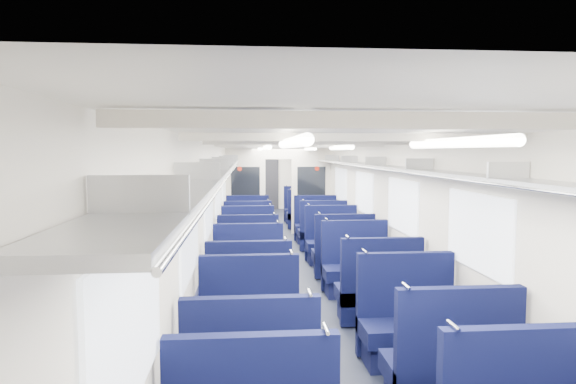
{
  "coord_description": "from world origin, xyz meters",
  "views": [
    {
      "loc": [
        -0.85,
        -9.71,
        2.2
      ],
      "look_at": [
        0.15,
        2.03,
        1.22
      ],
      "focal_mm": 30.5,
      "sensor_mm": 36.0,
      "label": 1
    }
  ],
  "objects_px": {
    "seat_13": "(343,257)",
    "seat_20": "(247,216)",
    "seat_10": "(249,277)",
    "seat_7": "(409,328)",
    "seat_12": "(248,258)",
    "seat_14": "(248,246)",
    "seat_15": "(332,245)",
    "seat_9": "(378,295)",
    "seat_22": "(247,212)",
    "bulkhead": "(278,188)",
    "seat_23": "(301,211)",
    "seat_17": "(322,234)",
    "seat_6": "(250,332)",
    "seat_5": "(450,373)",
    "seat_19": "(316,227)",
    "end_door": "(269,183)",
    "seat_11": "(356,271)",
    "seat_16": "(248,235)",
    "seat_18": "(248,228)",
    "seat_21": "(305,216)",
    "seat_8": "(249,300)"
  },
  "relations": [
    {
      "from": "seat_6",
      "to": "seat_8",
      "type": "relative_size",
      "value": 1.0
    },
    {
      "from": "seat_13",
      "to": "seat_15",
      "type": "distance_m",
      "value": 1.11
    },
    {
      "from": "end_door",
      "to": "seat_23",
      "type": "bearing_deg",
      "value": -77.4
    },
    {
      "from": "seat_12",
      "to": "seat_13",
      "type": "height_order",
      "value": "same"
    },
    {
      "from": "bulkhead",
      "to": "seat_16",
      "type": "relative_size",
      "value": 2.41
    },
    {
      "from": "seat_13",
      "to": "seat_20",
      "type": "height_order",
      "value": "same"
    },
    {
      "from": "seat_9",
      "to": "seat_17",
      "type": "bearing_deg",
      "value": 90.0
    },
    {
      "from": "seat_5",
      "to": "seat_22",
      "type": "distance_m",
      "value": 11.23
    },
    {
      "from": "seat_9",
      "to": "seat_19",
      "type": "bearing_deg",
      "value": 90.0
    },
    {
      "from": "seat_12",
      "to": "seat_19",
      "type": "relative_size",
      "value": 1.0
    },
    {
      "from": "seat_13",
      "to": "seat_20",
      "type": "relative_size",
      "value": 1.0
    },
    {
      "from": "end_door",
      "to": "seat_14",
      "type": "xyz_separation_m",
      "value": [
        -0.83,
        -9.16,
        -0.64
      ]
    },
    {
      "from": "seat_6",
      "to": "seat_9",
      "type": "xyz_separation_m",
      "value": [
        1.66,
        1.15,
        0.0
      ]
    },
    {
      "from": "seat_10",
      "to": "seat_20",
      "type": "relative_size",
      "value": 1.0
    },
    {
      "from": "bulkhead",
      "to": "seat_10",
      "type": "bearing_deg",
      "value": -98.08
    },
    {
      "from": "seat_14",
      "to": "seat_17",
      "type": "relative_size",
      "value": 1.0
    },
    {
      "from": "seat_9",
      "to": "seat_23",
      "type": "bearing_deg",
      "value": 90.0
    },
    {
      "from": "seat_7",
      "to": "seat_16",
      "type": "distance_m",
      "value": 6.1
    },
    {
      "from": "seat_10",
      "to": "seat_18",
      "type": "relative_size",
      "value": 1.0
    },
    {
      "from": "seat_6",
      "to": "bulkhead",
      "type": "bearing_deg",
      "value": 84.12
    },
    {
      "from": "seat_5",
      "to": "seat_11",
      "type": "xyz_separation_m",
      "value": [
        0.0,
        3.51,
        0.0
      ]
    },
    {
      "from": "seat_7",
      "to": "seat_12",
      "type": "bearing_deg",
      "value": 115.11
    },
    {
      "from": "seat_9",
      "to": "seat_22",
      "type": "bearing_deg",
      "value": 100.59
    },
    {
      "from": "seat_7",
      "to": "seat_12",
      "type": "height_order",
      "value": "same"
    },
    {
      "from": "seat_17",
      "to": "seat_22",
      "type": "xyz_separation_m",
      "value": [
        -1.66,
        4.22,
        0.0
      ]
    },
    {
      "from": "bulkhead",
      "to": "seat_23",
      "type": "relative_size",
      "value": 2.41
    },
    {
      "from": "seat_13",
      "to": "seat_23",
      "type": "xyz_separation_m",
      "value": [
        0.0,
        6.6,
        0.0
      ]
    },
    {
      "from": "seat_10",
      "to": "seat_20",
      "type": "xyz_separation_m",
      "value": [
        0.0,
        6.85,
        0.0
      ]
    },
    {
      "from": "seat_5",
      "to": "seat_13",
      "type": "bearing_deg",
      "value": 90.0
    },
    {
      "from": "seat_12",
      "to": "seat_17",
      "type": "height_order",
      "value": "same"
    },
    {
      "from": "seat_19",
      "to": "seat_23",
      "type": "distance_m",
      "value": 3.26
    },
    {
      "from": "seat_18",
      "to": "seat_21",
      "type": "xyz_separation_m",
      "value": [
        1.66,
        2.01,
        0.0
      ]
    },
    {
      "from": "seat_7",
      "to": "seat_12",
      "type": "distance_m",
      "value": 3.91
    },
    {
      "from": "seat_5",
      "to": "bulkhead",
      "type": "bearing_deg",
      "value": 95.19
    },
    {
      "from": "seat_9",
      "to": "seat_14",
      "type": "relative_size",
      "value": 1.0
    },
    {
      "from": "seat_9",
      "to": "seat_12",
      "type": "relative_size",
      "value": 1.0
    },
    {
      "from": "seat_5",
      "to": "seat_7",
      "type": "bearing_deg",
      "value": 90.0
    },
    {
      "from": "seat_6",
      "to": "seat_12",
      "type": "xyz_separation_m",
      "value": [
        0.0,
        3.51,
        0.0
      ]
    },
    {
      "from": "seat_19",
      "to": "end_door",
      "type": "bearing_deg",
      "value": 96.79
    },
    {
      "from": "seat_9",
      "to": "seat_13",
      "type": "bearing_deg",
      "value": 90.0
    },
    {
      "from": "bulkhead",
      "to": "seat_5",
      "type": "relative_size",
      "value": 2.41
    },
    {
      "from": "seat_15",
      "to": "seat_18",
      "type": "xyz_separation_m",
      "value": [
        -1.66,
        2.35,
        0.0
      ]
    },
    {
      "from": "seat_5",
      "to": "seat_12",
      "type": "bearing_deg",
      "value": 109.87
    },
    {
      "from": "seat_19",
      "to": "seat_6",
      "type": "bearing_deg",
      "value": -103.71
    },
    {
      "from": "seat_17",
      "to": "seat_22",
      "type": "bearing_deg",
      "value": 111.47
    },
    {
      "from": "seat_14",
      "to": "seat_15",
      "type": "height_order",
      "value": "same"
    },
    {
      "from": "end_door",
      "to": "seat_11",
      "type": "distance_m",
      "value": 11.4
    },
    {
      "from": "seat_17",
      "to": "seat_20",
      "type": "xyz_separation_m",
      "value": [
        -1.66,
        3.26,
        0.0
      ]
    },
    {
      "from": "seat_5",
      "to": "seat_22",
      "type": "xyz_separation_m",
      "value": [
        -1.66,
        11.11,
        0.0
      ]
    },
    {
      "from": "seat_6",
      "to": "seat_18",
      "type": "relative_size",
      "value": 1.0
    }
  ]
}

